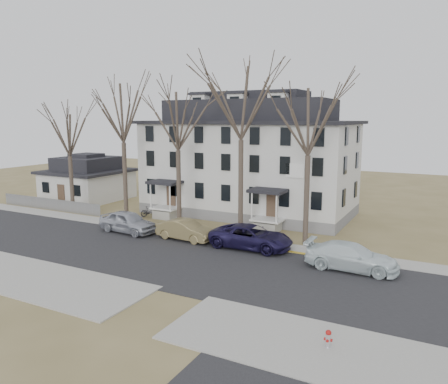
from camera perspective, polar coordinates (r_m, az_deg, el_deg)
The scene contains 21 objects.
ground at distance 28.61m, azimuth -8.34°, elevation -9.90°, with size 120.00×120.00×0.00m, color olive.
main_road at distance 30.16m, azimuth -6.08°, elevation -8.81°, with size 120.00×10.00×0.04m, color #27272A.
far_sidewalk at distance 35.07m, azimuth -0.61°, elevation -6.10°, with size 120.00×2.00×0.08m, color #A09F97.
near_sidewalk_right at distance 19.65m, azimuth 13.16°, elevation -19.61°, with size 14.00×5.00×0.08m, color #A09F97.
near_sidewalk_left at distance 30.77m, azimuth -26.39°, elevation -9.42°, with size 20.00×5.00×0.08m, color #A09F97.
yellow_curb at distance 32.28m, azimuth 6.53°, elevation -7.57°, with size 14.00×0.25×0.06m, color gold.
boarding_house at distance 43.76m, azimuth 3.27°, elevation 4.20°, with size 20.80×12.36×12.05m.
small_house at distance 54.04m, azimuth -17.37°, elevation 1.47°, with size 8.70×8.70×5.00m.
fence at distance 49.35m, azimuth -21.74°, elevation -2.17°, with size 14.00×0.06×1.20m, color gray.
tree_far_left at distance 41.52m, azimuth -13.13°, elevation 10.54°, with size 8.40×8.40×13.72m.
tree_mid_left at distance 37.88m, azimuth -6.09°, elevation 9.72°, with size 7.80×7.80×12.74m.
tree_center at distance 34.94m, azimuth 2.27°, elevation 12.20°, with size 9.00×9.00×14.70m.
tree_mid_right at distance 32.92m, azimuth 11.05°, elevation 9.61°, with size 7.80×7.80×12.74m.
tree_bungalow at distance 46.39m, azimuth -19.65°, elevation 7.36°, with size 6.60×6.60×10.78m.
car_silver at distance 37.49m, azimuth -12.44°, elevation -3.87°, with size 2.13×5.30×1.81m, color #B2B6C2.
car_tan at distance 34.57m, azimuth -5.06°, elevation -5.02°, with size 1.68×4.81×1.59m, color olive.
car_navy at distance 32.31m, azimuth 3.55°, elevation -5.94°, with size 2.83×6.14×1.71m, color #1B153C.
car_white at distance 29.00m, azimuth 16.31°, elevation -8.18°, with size 2.35×5.79×1.68m, color white.
bicycle_left at distance 42.73m, azimuth -9.74°, elevation -2.73°, with size 0.62×1.77×0.93m, color black.
bicycle_right at distance 43.00m, azimuth -9.71°, elevation -2.59°, with size 0.48×1.70×1.02m, color black.
fire_hydrant at distance 19.66m, azimuth 13.45°, elevation -18.20°, with size 0.35×0.33×0.84m.
Camera 1 is at (16.01, -21.71, 9.52)m, focal length 35.00 mm.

